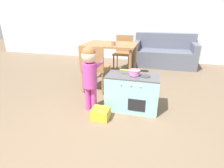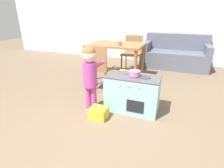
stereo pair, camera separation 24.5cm
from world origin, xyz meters
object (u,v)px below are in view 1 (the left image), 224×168
object	(u,v)px
dining_chair_far	(123,52)
child_figure	(90,70)
dining_table	(111,49)
dining_chair_near	(94,67)
play_kitchen	(132,92)
couch	(164,54)
toy_basket	(101,113)
toy_pot	(134,72)
cup_on_table	(113,43)

from	to	relation	value
dining_chair_far	child_figure	bearing A→B (deg)	88.65
dining_table	dining_chair_near	xyz separation A→B (m)	(-0.09, -0.73, -0.18)
play_kitchen	couch	size ratio (longest dim) A/B	0.46
child_figure	couch	distance (m)	2.93
child_figure	couch	xyz separation A→B (m)	(1.01, 2.74, -0.30)
toy_basket	dining_chair_near	bearing A→B (deg)	114.75
toy_pot	dining_chair_far	distance (m)	1.94
play_kitchen	dining_table	bearing A→B (deg)	118.74
play_kitchen	dining_table	distance (m)	1.39
play_kitchen	dining_chair_near	bearing A→B (deg)	148.94
play_kitchen	dining_chair_near	distance (m)	0.88
dining_table	dining_chair_near	bearing A→B (deg)	-96.93
dining_chair_far	couch	world-z (taller)	dining_chair_far
dining_table	cup_on_table	world-z (taller)	cup_on_table
toy_basket	couch	world-z (taller)	couch
toy_basket	dining_chair_near	distance (m)	0.98
child_figure	dining_table	size ratio (longest dim) A/B	0.87
child_figure	dining_chair_far	world-z (taller)	child_figure
toy_basket	dining_table	size ratio (longest dim) A/B	0.22
couch	toy_pot	bearing A→B (deg)	-99.59
dining_table	couch	xyz separation A→B (m)	(1.09, 1.38, -0.33)
toy_pot	couch	size ratio (longest dim) A/B	0.18
toy_basket	dining_chair_far	world-z (taller)	dining_chair_far
dining_table	dining_chair_far	distance (m)	0.72
toy_pot	child_figure	xyz separation A→B (m)	(-0.58, -0.18, 0.04)
toy_pot	dining_chair_near	distance (m)	0.88
play_kitchen	cup_on_table	xyz separation A→B (m)	(-0.53, 0.97, 0.52)
couch	cup_on_table	size ratio (longest dim) A/B	20.25
dining_chair_near	toy_pot	bearing A→B (deg)	-30.53
dining_table	dining_chair_far	xyz separation A→B (m)	(0.13, 0.68, -0.18)
dining_table	couch	distance (m)	1.79
child_figure	dining_chair_near	xyz separation A→B (m)	(-0.17, 0.62, -0.15)
couch	dining_chair_near	bearing A→B (deg)	-119.16
toy_basket	dining_table	xyz separation A→B (m)	(-0.29, 1.55, 0.56)
toy_pot	cup_on_table	world-z (taller)	cup_on_table
dining_chair_far	dining_table	bearing A→B (deg)	79.14
child_figure	dining_chair_near	size ratio (longest dim) A/B	1.11
play_kitchen	toy_basket	xyz separation A→B (m)	(-0.36, -0.38, -0.18)
play_kitchen	cup_on_table	size ratio (longest dim) A/B	9.37
dining_chair_near	dining_table	bearing A→B (deg)	83.07
dining_table	toy_pot	bearing A→B (deg)	-60.70
toy_basket	dining_chair_near	size ratio (longest dim) A/B	0.27
toy_pot	cup_on_table	distance (m)	1.14
toy_basket	dining_chair_far	distance (m)	2.27
toy_basket	couch	xyz separation A→B (m)	(0.80, 2.93, 0.23)
play_kitchen	dining_table	xyz separation A→B (m)	(-0.64, 1.17, 0.38)
toy_pot	dining_chair_far	world-z (taller)	dining_chair_far
child_figure	cup_on_table	size ratio (longest dim) A/B	11.77
dining_chair_near	cup_on_table	size ratio (longest dim) A/B	10.58
dining_table	dining_chair_near	distance (m)	0.76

